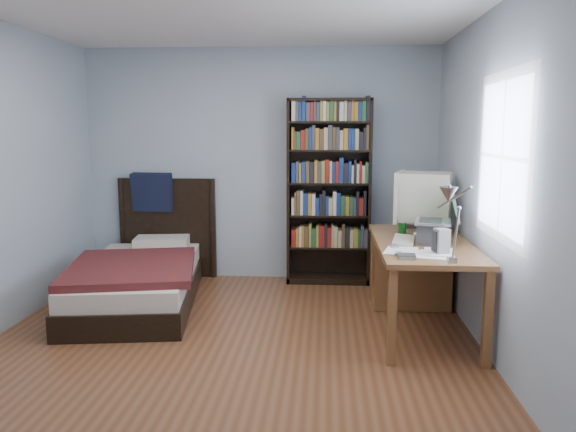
% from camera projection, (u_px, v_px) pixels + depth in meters
% --- Properties ---
extents(room, '(4.20, 4.24, 2.50)m').
position_uv_depth(room, '(230.00, 183.00, 4.03)').
color(room, brown).
rests_on(room, ground).
extents(desk, '(0.75, 1.63, 0.73)m').
position_uv_depth(desk, '(413.00, 266.00, 5.05)').
color(desk, brown).
rests_on(desk, floor).
extents(crt_monitor, '(0.57, 0.53, 0.53)m').
position_uv_depth(crt_monitor, '(422.00, 197.00, 5.00)').
color(crt_monitor, beige).
rests_on(crt_monitor, desk).
extents(laptop, '(0.42, 0.41, 0.44)m').
position_uv_depth(laptop, '(435.00, 228.00, 4.49)').
color(laptop, '#2D2D30').
rests_on(laptop, desk).
extents(desk_lamp, '(0.22, 0.48, 0.57)m').
position_uv_depth(desk_lamp, '(450.00, 203.00, 3.44)').
color(desk_lamp, '#99999E').
rests_on(desk_lamp, desk).
extents(keyboard, '(0.24, 0.43, 0.04)m').
position_uv_depth(keyboard, '(404.00, 240.00, 4.53)').
color(keyboard, '#B8B299').
rests_on(keyboard, desk).
extents(speaker, '(0.12, 0.12, 0.19)m').
position_uv_depth(speaker, '(442.00, 241.00, 4.09)').
color(speaker, gray).
rests_on(speaker, desk).
extents(soda_can, '(0.07, 0.07, 0.12)m').
position_uv_depth(soda_can, '(402.00, 230.00, 4.77)').
color(soda_can, '#083B11').
rests_on(soda_can, desk).
extents(mouse, '(0.06, 0.11, 0.04)m').
position_uv_depth(mouse, '(417.00, 234.00, 4.78)').
color(mouse, silver).
rests_on(mouse, desk).
extents(phone_silver, '(0.07, 0.11, 0.02)m').
position_uv_depth(phone_silver, '(394.00, 246.00, 4.32)').
color(phone_silver, '#ADACB1').
rests_on(phone_silver, desk).
extents(phone_grey, '(0.06, 0.09, 0.02)m').
position_uv_depth(phone_grey, '(398.00, 253.00, 4.08)').
color(phone_grey, gray).
rests_on(phone_grey, desk).
extents(external_drive, '(0.13, 0.13, 0.02)m').
position_uv_depth(external_drive, '(407.00, 257.00, 3.97)').
color(external_drive, gray).
rests_on(external_drive, desk).
extents(bookshelf, '(0.88, 0.30, 1.95)m').
position_uv_depth(bookshelf, '(329.00, 192.00, 5.93)').
color(bookshelf, black).
rests_on(bookshelf, floor).
extents(bed, '(1.34, 2.16, 1.16)m').
position_uv_depth(bed, '(142.00, 275.00, 5.37)').
color(bed, black).
rests_on(bed, floor).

